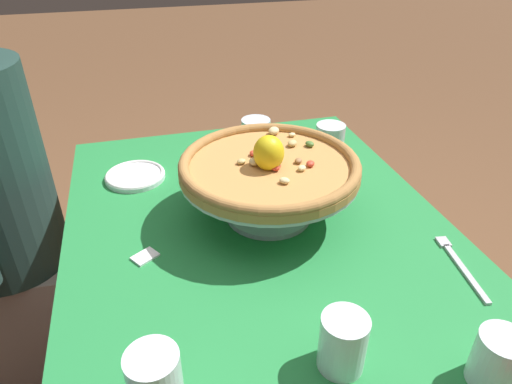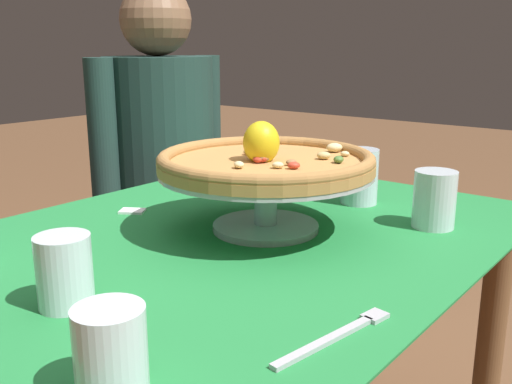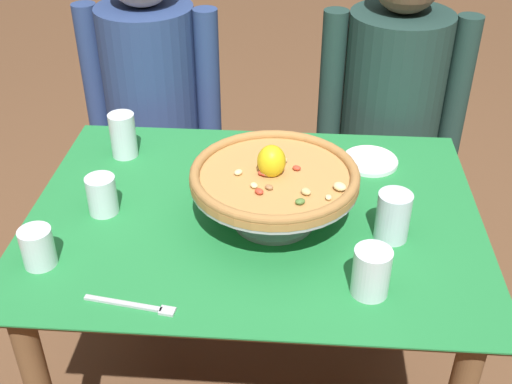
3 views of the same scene
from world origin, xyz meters
TOP-DOWN VIEW (x-y plane):
  - dining_table at (0.00, 0.00)m, footprint 1.12×0.85m
  - pizza_stand at (0.05, -0.03)m, footprint 0.40×0.40m
  - pizza at (0.05, -0.03)m, footprint 0.40×0.40m
  - water_glass_side_right at (0.33, -0.08)m, footprint 0.08×0.08m
  - water_glass_back_left at (-0.39, 0.26)m, footprint 0.07×0.07m
  - water_glass_front_right at (0.26, -0.27)m, footprint 0.08×0.08m
  - water_glass_side_left at (-0.37, -0.02)m, footprint 0.07×0.07m
  - water_glass_front_left at (-0.46, -0.23)m, footprint 0.07×0.07m
  - side_plate at (0.30, 0.26)m, footprint 0.16×0.16m
  - dinner_fork at (-0.22, -0.35)m, footprint 0.20×0.05m
  - sugar_packet at (-0.03, 0.26)m, footprint 0.06×0.06m
  - diner_left at (-0.41, 0.68)m, footprint 0.48×0.34m
  - diner_right at (0.41, 0.65)m, footprint 0.48×0.34m

SIDE VIEW (x-z plane):
  - diner_right at x=0.41m, z-range -0.02..1.22m
  - diner_left at x=-0.41m, z-range -0.02..1.23m
  - dining_table at x=0.00m, z-range 0.25..0.98m
  - sugar_packet at x=-0.03m, z-range 0.73..0.74m
  - dinner_fork at x=-0.22m, z-range 0.73..0.74m
  - side_plate at x=0.30m, z-range 0.73..0.75m
  - water_glass_front_left at x=-0.46m, z-range 0.73..0.82m
  - water_glass_side_left at x=-0.37m, z-range 0.73..0.83m
  - water_glass_front_right at x=0.26m, z-range 0.73..0.84m
  - water_glass_side_right at x=0.33m, z-range 0.73..0.85m
  - water_glass_back_left at x=-0.39m, z-range 0.73..0.86m
  - pizza_stand at x=0.05m, z-range 0.76..0.87m
  - pizza at x=0.05m, z-range 0.82..0.91m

